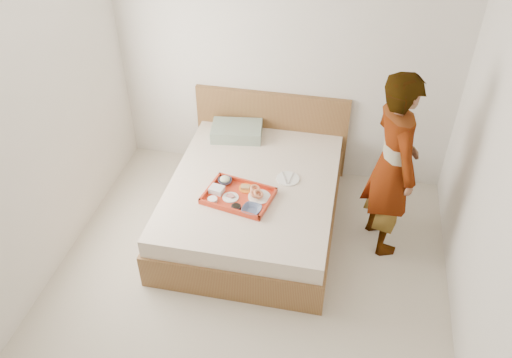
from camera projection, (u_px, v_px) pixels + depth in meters
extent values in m
cube|color=#C0B4A2|center=(242.00, 303.00, 4.52)|extent=(3.50, 4.00, 0.01)
cube|color=white|center=(234.00, 4.00, 2.90)|extent=(3.50, 4.00, 0.01)
cube|color=silver|center=(284.00, 62.00, 5.24)|extent=(3.50, 0.01, 2.60)
cube|color=silver|center=(14.00, 156.00, 3.99)|extent=(0.01, 4.00, 2.60)
cube|color=silver|center=(499.00, 220.00, 3.43)|extent=(0.01, 4.00, 2.60)
cube|color=brown|center=(253.00, 203.00, 5.14)|extent=(1.65, 2.00, 0.53)
cube|color=brown|center=(271.00, 131.00, 5.75)|extent=(1.65, 0.06, 0.95)
cube|color=gray|center=(237.00, 131.00, 5.54)|extent=(0.57, 0.42, 0.13)
cube|color=#C23B20|center=(238.00, 196.00, 4.77)|extent=(0.67, 0.54, 0.05)
cylinder|color=white|center=(259.00, 197.00, 4.76)|extent=(0.24, 0.24, 0.01)
imported|color=#1A2A49|center=(252.00, 210.00, 4.61)|extent=(0.20, 0.20, 0.04)
cylinder|color=black|center=(236.00, 207.00, 4.64)|extent=(0.10, 0.10, 0.03)
cylinder|color=white|center=(231.00, 197.00, 4.76)|extent=(0.17, 0.17, 0.01)
cylinder|color=orange|center=(247.00, 188.00, 4.86)|extent=(0.17, 0.17, 0.01)
imported|color=#1A2A49|center=(225.00, 181.00, 4.92)|extent=(0.15, 0.15, 0.04)
cube|color=silver|center=(217.00, 190.00, 4.81)|extent=(0.14, 0.13, 0.05)
cylinder|color=white|center=(212.00, 200.00, 4.72)|extent=(0.10, 0.10, 0.03)
cylinder|color=white|center=(288.00, 179.00, 5.00)|extent=(0.24, 0.24, 0.01)
imported|color=silver|center=(393.00, 165.00, 4.57)|extent=(0.65, 0.77, 1.79)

